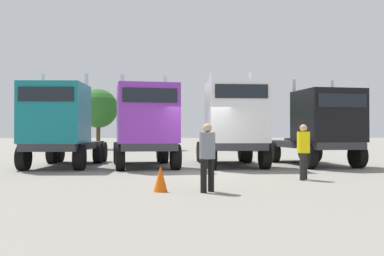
{
  "coord_description": "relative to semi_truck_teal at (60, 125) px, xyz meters",
  "views": [
    {
      "loc": [
        -1.86,
        -15.64,
        1.5
      ],
      "look_at": [
        -0.02,
        3.54,
        1.7
      ],
      "focal_mm": 39.86,
      "sensor_mm": 36.0,
      "label": 1
    }
  ],
  "objects": [
    {
      "name": "traffic_cone_mid",
      "position": [
        4.07,
        -7.57,
        -1.48
      ],
      "size": [
        0.36,
        0.36,
        0.66
      ],
      "primitive_type": "cone",
      "color": "#F2590C",
      "rests_on": "ground"
    },
    {
      "name": "oak_far_left",
      "position": [
        -0.89,
        20.4,
        1.83
      ],
      "size": [
        3.5,
        3.5,
        5.42
      ],
      "color": "#4C3823",
      "rests_on": "ground"
    },
    {
      "name": "visitor_with_camera",
      "position": [
        5.24,
        -7.77,
        -0.81
      ],
      "size": [
        0.56,
        0.56,
        1.73
      ],
      "rotation": [
        0.0,
        0.0,
        2.28
      ],
      "color": "black",
      "rests_on": "ground"
    },
    {
      "name": "semi_truck_purple",
      "position": [
        3.6,
        -0.24,
        0.01
      ],
      "size": [
        3.13,
        6.11,
        4.05
      ],
      "rotation": [
        0.0,
        0.0,
        -1.47
      ],
      "color": "#333338",
      "rests_on": "ground"
    },
    {
      "name": "visitor_in_hivis",
      "position": [
        8.64,
        -5.32,
        -0.79
      ],
      "size": [
        0.56,
        0.56,
        1.76
      ],
      "rotation": [
        0.0,
        0.0,
        2.51
      ],
      "color": "black",
      "rests_on": "ground"
    },
    {
      "name": "oak_far_centre",
      "position": [
        3.74,
        18.03,
        1.75
      ],
      "size": [
        3.41,
        3.41,
        5.29
      ],
      "color": "#4C3823",
      "rests_on": "ground"
    },
    {
      "name": "oak_far_right",
      "position": [
        10.36,
        17.56,
        2.45
      ],
      "size": [
        3.59,
        3.59,
        6.08
      ],
      "color": "#4C3823",
      "rests_on": "ground"
    },
    {
      "name": "ground",
      "position": [
        5.69,
        -2.75,
        -1.81
      ],
      "size": [
        200.0,
        200.0,
        0.0
      ],
      "primitive_type": "plane",
      "color": "gray"
    },
    {
      "name": "semi_truck_black",
      "position": [
        11.28,
        -0.11,
        -0.08
      ],
      "size": [
        3.08,
        6.43,
        3.91
      ],
      "rotation": [
        0.0,
        0.0,
        -1.48
      ],
      "color": "#333338",
      "rests_on": "ground"
    },
    {
      "name": "semi_truck_white",
      "position": [
        7.39,
        -0.19,
        0.1
      ],
      "size": [
        2.66,
        5.93,
        4.24
      ],
      "rotation": [
        0.0,
        0.0,
        -1.59
      ],
      "color": "#333338",
      "rests_on": "ground"
    },
    {
      "name": "semi_truck_teal",
      "position": [
        0.0,
        0.0,
        0.0
      ],
      "size": [
        2.96,
        6.24,
        4.08
      ],
      "rotation": [
        0.0,
        0.0,
        -1.64
      ],
      "color": "#333338",
      "rests_on": "ground"
    }
  ]
}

